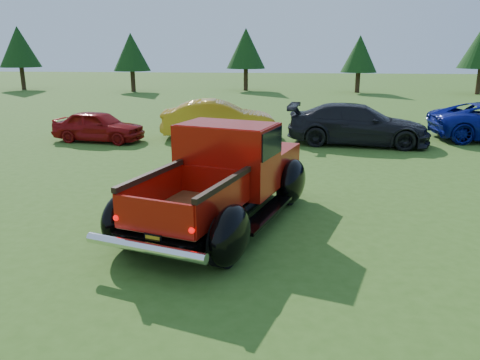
{
  "coord_description": "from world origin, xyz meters",
  "views": [
    {
      "loc": [
        0.65,
        -8.51,
        3.42
      ],
      "look_at": [
        -0.26,
        0.2,
        0.95
      ],
      "focal_mm": 35.0,
      "sensor_mm": 36.0,
      "label": 1
    }
  ],
  "objects": [
    {
      "name": "show_car_red",
      "position": [
        -6.5,
        8.38,
        0.58
      ],
      "size": [
        3.58,
        1.83,
        1.17
      ],
      "primitive_type": "imported",
      "rotation": [
        0.0,
        0.0,
        1.44
      ],
      "color": "maroon",
      "rests_on": "ground"
    },
    {
      "name": "show_car_yellow",
      "position": [
        -2.09,
        9.61,
        0.73
      ],
      "size": [
        4.64,
        2.21,
        1.47
      ],
      "primitive_type": "imported",
      "rotation": [
        0.0,
        0.0,
        1.72
      ],
      "color": "orange",
      "rests_on": "ground"
    },
    {
      "name": "tree_far_west",
      "position": [
        -22.0,
        30.0,
        3.52
      ],
      "size": [
        3.33,
        3.33,
        5.2
      ],
      "color": "#332114",
      "rests_on": "ground"
    },
    {
      "name": "ground",
      "position": [
        0.0,
        0.0,
        0.0
      ],
      "size": [
        120.0,
        120.0,
        0.0
      ],
      "primitive_type": "plane",
      "color": "#365A19",
      "rests_on": "ground"
    },
    {
      "name": "show_car_grey",
      "position": [
        3.17,
        8.85,
        0.74
      ],
      "size": [
        5.28,
        2.64,
        1.47
      ],
      "primitive_type": "imported",
      "rotation": [
        0.0,
        0.0,
        1.45
      ],
      "color": "black",
      "rests_on": "ground"
    },
    {
      "name": "tree_west",
      "position": [
        -12.0,
        29.0,
        3.11
      ],
      "size": [
        2.94,
        2.94,
        4.6
      ],
      "color": "#332114",
      "rests_on": "ground"
    },
    {
      "name": "tree_mid_right",
      "position": [
        6.0,
        30.0,
        2.97
      ],
      "size": [
        2.82,
        2.82,
        4.4
      ],
      "color": "#332114",
      "rests_on": "ground"
    },
    {
      "name": "pickup_truck",
      "position": [
        -0.57,
        0.69,
        0.94
      ],
      "size": [
        3.72,
        5.66,
        1.98
      ],
      "rotation": [
        0.0,
        0.0,
        -0.3
      ],
      "color": "black",
      "rests_on": "ground"
    },
    {
      "name": "tree_mid_left",
      "position": [
        -3.0,
        31.0,
        3.38
      ],
      "size": [
        3.2,
        3.2,
        5.0
      ],
      "color": "#332114",
      "rests_on": "ground"
    }
  ]
}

